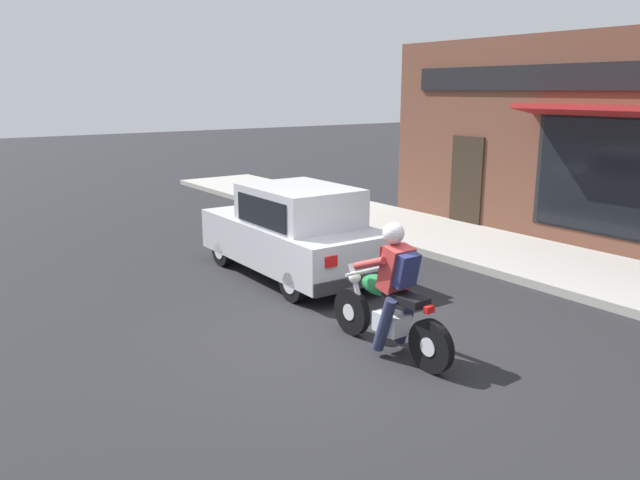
% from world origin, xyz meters
% --- Properties ---
extents(ground_plane, '(80.00, 80.00, 0.00)m').
position_xyz_m(ground_plane, '(0.00, 0.00, 0.00)').
color(ground_plane, black).
extents(sidewalk_curb, '(2.60, 22.00, 0.14)m').
position_xyz_m(sidewalk_curb, '(5.10, 3.00, 0.07)').
color(sidewalk_curb, '#9E9B93').
rests_on(sidewalk_curb, ground).
extents(storefront_building, '(1.25, 10.15, 4.20)m').
position_xyz_m(storefront_building, '(6.62, 0.90, 2.11)').
color(storefront_building, brown).
rests_on(storefront_building, ground).
extents(motorcycle_with_rider, '(0.56, 2.02, 1.62)m').
position_xyz_m(motorcycle_with_rider, '(0.26, -0.53, 0.68)').
color(motorcycle_with_rider, black).
rests_on(motorcycle_with_rider, ground).
extents(car_hatchback, '(1.70, 3.81, 1.57)m').
position_xyz_m(car_hatchback, '(1.08, 2.84, 0.77)').
color(car_hatchback, black).
rests_on(car_hatchback, ground).
extents(traffic_cone, '(0.36, 0.36, 0.60)m').
position_xyz_m(traffic_cone, '(4.18, 5.26, 0.43)').
color(traffic_cone, black).
rests_on(traffic_cone, sidewalk_curb).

